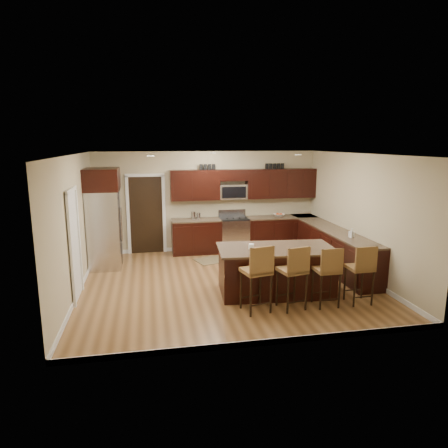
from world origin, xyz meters
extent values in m
plane|color=olive|center=(0.00, 0.00, 0.00)|extent=(6.00, 6.00, 0.00)
plane|color=silver|center=(0.00, 0.00, 2.70)|extent=(6.00, 6.00, 0.00)
plane|color=tan|center=(0.00, 2.75, 1.35)|extent=(6.00, 0.00, 6.00)
plane|color=tan|center=(-3.00, 0.00, 1.35)|extent=(0.00, 5.50, 5.50)
plane|color=tan|center=(3.00, 0.00, 1.35)|extent=(0.00, 5.50, 5.50)
cube|color=black|center=(-0.35, 2.45, 0.44)|extent=(1.30, 0.60, 0.88)
cube|color=black|center=(2.03, 2.45, 0.44)|extent=(1.94, 0.60, 0.88)
cube|color=black|center=(2.70, 0.48, 0.44)|extent=(0.60, 3.35, 0.88)
cube|color=brown|center=(-0.35, 2.45, 0.90)|extent=(1.30, 0.63, 0.04)
cube|color=brown|center=(2.03, 2.45, 0.90)|extent=(1.94, 0.63, 0.04)
cube|color=brown|center=(2.70, 0.48, 0.90)|extent=(0.63, 3.35, 0.04)
cube|color=black|center=(-0.35, 2.58, 1.82)|extent=(1.30, 0.33, 0.80)
cube|color=black|center=(2.03, 2.58, 1.82)|extent=(1.94, 0.33, 0.80)
cube|color=black|center=(0.68, 2.58, 2.07)|extent=(0.76, 0.33, 0.30)
cube|color=silver|center=(0.68, 2.45, 0.45)|extent=(0.76, 0.64, 0.90)
cube|color=black|center=(0.68, 2.45, 0.91)|extent=(0.76, 0.60, 0.03)
cube|color=black|center=(0.68, 2.15, 0.45)|extent=(0.65, 0.01, 0.45)
cube|color=silver|center=(0.68, 2.72, 1.02)|extent=(0.76, 0.05, 0.18)
cube|color=silver|center=(0.68, 2.60, 1.62)|extent=(0.76, 0.31, 0.40)
cube|color=black|center=(-1.65, 2.73, 1.03)|extent=(0.85, 0.03, 2.06)
cube|color=white|center=(-2.98, -0.30, 1.02)|extent=(0.03, 0.80, 2.04)
cube|color=black|center=(0.83, -0.73, 0.44)|extent=(2.23, 1.24, 0.88)
cube|color=brown|center=(0.83, -0.73, 0.90)|extent=(2.34, 1.35, 0.04)
cube|color=black|center=(0.83, -0.73, 0.04)|extent=(2.15, 1.16, 0.09)
cube|color=olive|center=(0.22, -1.51, 0.74)|extent=(0.54, 0.54, 0.07)
cube|color=olive|center=(0.26, -1.71, 0.98)|extent=(0.45, 0.14, 0.49)
cylinder|color=black|center=(0.02, -1.71, 0.35)|extent=(0.04, 0.04, 0.70)
cylinder|color=black|center=(0.41, -1.71, 0.35)|extent=(0.04, 0.04, 0.70)
cylinder|color=black|center=(0.02, -1.32, 0.35)|extent=(0.04, 0.04, 0.70)
cylinder|color=black|center=(0.41, -1.32, 0.35)|extent=(0.04, 0.04, 0.70)
cube|color=olive|center=(0.88, -1.51, 0.71)|extent=(0.52, 0.52, 0.06)
cube|color=olive|center=(0.92, -1.71, 0.94)|extent=(0.44, 0.13, 0.47)
cylinder|color=black|center=(0.69, -1.70, 0.34)|extent=(0.04, 0.04, 0.68)
cylinder|color=black|center=(1.07, -1.70, 0.34)|extent=(0.04, 0.04, 0.68)
cylinder|color=black|center=(0.69, -1.33, 0.34)|extent=(0.04, 0.04, 0.68)
cylinder|color=black|center=(1.07, -1.33, 0.34)|extent=(0.04, 0.04, 0.68)
cube|color=olive|center=(1.54, -1.51, 0.68)|extent=(0.42, 0.42, 0.06)
cube|color=olive|center=(1.54, -1.70, 0.89)|extent=(0.42, 0.04, 0.45)
cylinder|color=black|center=(1.36, -1.69, 0.32)|extent=(0.04, 0.04, 0.65)
cylinder|color=black|center=(1.72, -1.69, 0.32)|extent=(0.04, 0.04, 0.65)
cylinder|color=black|center=(1.36, -1.33, 0.32)|extent=(0.04, 0.04, 0.65)
cylinder|color=black|center=(1.72, -1.33, 0.32)|extent=(0.04, 0.04, 0.65)
cube|color=silver|center=(-2.62, 1.64, 0.92)|extent=(0.72, 0.92, 1.84)
cube|color=black|center=(-2.26, 1.64, 0.92)|extent=(0.01, 0.02, 1.75)
cylinder|color=silver|center=(-2.23, 1.56, 1.01)|extent=(0.02, 0.02, 0.82)
cylinder|color=silver|center=(-2.23, 1.72, 1.01)|extent=(0.02, 0.02, 0.82)
cube|color=black|center=(-2.62, 1.64, 2.10)|extent=(0.78, 0.98, 0.51)
cube|color=brown|center=(0.02, 1.69, 0.01)|extent=(1.10, 0.91, 0.01)
imported|color=silver|center=(1.96, 2.45, 0.96)|extent=(0.35, 0.35, 0.08)
imported|color=#B2B2B2|center=(2.70, -0.21, 1.02)|extent=(0.12, 0.12, 0.20)
cylinder|color=silver|center=(-0.42, 2.45, 1.03)|extent=(0.12, 0.12, 0.21)
cylinder|color=silver|center=(-0.28, 2.45, 1.01)|extent=(0.11, 0.11, 0.18)
cylinder|color=white|center=(0.33, -0.73, 0.97)|extent=(0.10, 0.10, 0.10)
cube|color=olive|center=(2.19, -1.51, 0.68)|extent=(0.42, 0.42, 0.06)
cube|color=olive|center=(2.19, -1.70, 0.89)|extent=(0.42, 0.04, 0.45)
cylinder|color=black|center=(2.01, -1.69, 0.32)|extent=(0.04, 0.04, 0.65)
cylinder|color=black|center=(2.37, -1.69, 0.32)|extent=(0.04, 0.04, 0.65)
cylinder|color=black|center=(2.01, -1.33, 0.32)|extent=(0.04, 0.04, 0.65)
cylinder|color=black|center=(2.37, -1.33, 0.32)|extent=(0.04, 0.04, 0.65)
camera|label=1|loc=(-1.57, -7.92, 2.94)|focal=32.00mm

